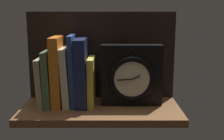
{
  "coord_description": "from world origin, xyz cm",
  "views": [
    {
      "loc": [
        4.09,
        -98.93,
        33.5
      ],
      "look_at": [
        3.69,
        3.71,
        12.76
      ],
      "focal_mm": 46.52,
      "sensor_mm": 36.0,
      "label": 1
    }
  ],
  "objects_px": {
    "book_green_romantic": "(51,77)",
    "framed_clock": "(133,76)",
    "book_tan_shortstories": "(44,81)",
    "book_cream_twain": "(68,76)",
    "book_yellow_seinlanguage": "(92,81)",
    "book_navy_bierce": "(83,72)",
    "book_blue_modern": "(74,70)",
    "book_orange_pandolfini": "(59,71)"
  },
  "relations": [
    {
      "from": "book_green_romantic",
      "to": "book_blue_modern",
      "type": "xyz_separation_m",
      "value": [
        0.09,
        0.0,
        0.03
      ]
    },
    {
      "from": "framed_clock",
      "to": "book_cream_twain",
      "type": "bearing_deg",
      "value": 178.26
    },
    {
      "from": "book_yellow_seinlanguage",
      "to": "framed_clock",
      "type": "height_order",
      "value": "framed_clock"
    },
    {
      "from": "book_cream_twain",
      "to": "book_navy_bierce",
      "type": "relative_size",
      "value": 0.87
    },
    {
      "from": "book_green_romantic",
      "to": "book_orange_pandolfini",
      "type": "distance_m",
      "value": 0.04
    },
    {
      "from": "book_tan_shortstories",
      "to": "book_navy_bierce",
      "type": "relative_size",
      "value": 0.72
    },
    {
      "from": "book_yellow_seinlanguage",
      "to": "book_blue_modern",
      "type": "bearing_deg",
      "value": 180.0
    },
    {
      "from": "book_tan_shortstories",
      "to": "book_cream_twain",
      "type": "relative_size",
      "value": 0.83
    },
    {
      "from": "book_blue_modern",
      "to": "book_navy_bierce",
      "type": "height_order",
      "value": "book_blue_modern"
    },
    {
      "from": "book_green_romantic",
      "to": "book_navy_bierce",
      "type": "height_order",
      "value": "book_navy_bierce"
    },
    {
      "from": "book_cream_twain",
      "to": "book_yellow_seinlanguage",
      "type": "relative_size",
      "value": 1.21
    },
    {
      "from": "book_tan_shortstories",
      "to": "book_orange_pandolfini",
      "type": "height_order",
      "value": "book_orange_pandolfini"
    },
    {
      "from": "book_tan_shortstories",
      "to": "book_yellow_seinlanguage",
      "type": "xyz_separation_m",
      "value": [
        0.18,
        0.0,
        -0.0
      ]
    },
    {
      "from": "book_yellow_seinlanguage",
      "to": "book_cream_twain",
      "type": "bearing_deg",
      "value": 180.0
    },
    {
      "from": "book_green_romantic",
      "to": "book_yellow_seinlanguage",
      "type": "relative_size",
      "value": 1.15
    },
    {
      "from": "book_orange_pandolfini",
      "to": "book_green_romantic",
      "type": "bearing_deg",
      "value": 180.0
    },
    {
      "from": "framed_clock",
      "to": "book_tan_shortstories",
      "type": "bearing_deg",
      "value": 178.73
    },
    {
      "from": "book_green_romantic",
      "to": "framed_clock",
      "type": "height_order",
      "value": "framed_clock"
    },
    {
      "from": "book_green_romantic",
      "to": "book_tan_shortstories",
      "type": "bearing_deg",
      "value": 180.0
    },
    {
      "from": "book_orange_pandolfini",
      "to": "book_cream_twain",
      "type": "distance_m",
      "value": 0.04
    },
    {
      "from": "framed_clock",
      "to": "book_navy_bierce",
      "type": "bearing_deg",
      "value": 177.73
    },
    {
      "from": "book_navy_bierce",
      "to": "framed_clock",
      "type": "xyz_separation_m",
      "value": [
        0.18,
        -0.01,
        -0.01
      ]
    },
    {
      "from": "book_cream_twain",
      "to": "book_yellow_seinlanguage",
      "type": "height_order",
      "value": "book_cream_twain"
    },
    {
      "from": "book_green_romantic",
      "to": "book_orange_pandolfini",
      "type": "bearing_deg",
      "value": 0.0
    },
    {
      "from": "book_cream_twain",
      "to": "book_tan_shortstories",
      "type": "bearing_deg",
      "value": 180.0
    },
    {
      "from": "book_blue_modern",
      "to": "book_navy_bierce",
      "type": "xyz_separation_m",
      "value": [
        0.03,
        0.0,
        -0.01
      ]
    },
    {
      "from": "book_tan_shortstories",
      "to": "book_orange_pandolfini",
      "type": "relative_size",
      "value": 0.7
    },
    {
      "from": "book_orange_pandolfini",
      "to": "book_navy_bierce",
      "type": "height_order",
      "value": "book_orange_pandolfini"
    },
    {
      "from": "book_orange_pandolfini",
      "to": "book_cream_twain",
      "type": "xyz_separation_m",
      "value": [
        0.03,
        0.0,
        -0.02
      ]
    },
    {
      "from": "book_cream_twain",
      "to": "book_blue_modern",
      "type": "height_order",
      "value": "book_blue_modern"
    },
    {
      "from": "book_cream_twain",
      "to": "book_navy_bierce",
      "type": "height_order",
      "value": "book_navy_bierce"
    },
    {
      "from": "book_green_romantic",
      "to": "book_yellow_seinlanguage",
      "type": "xyz_separation_m",
      "value": [
        0.15,
        0.0,
        -0.01
      ]
    },
    {
      "from": "book_tan_shortstories",
      "to": "book_navy_bierce",
      "type": "height_order",
      "value": "book_navy_bierce"
    },
    {
      "from": "book_tan_shortstories",
      "to": "book_yellow_seinlanguage",
      "type": "bearing_deg",
      "value": 0.0
    },
    {
      "from": "book_blue_modern",
      "to": "framed_clock",
      "type": "xyz_separation_m",
      "value": [
        0.21,
        -0.01,
        -0.02
      ]
    },
    {
      "from": "book_cream_twain",
      "to": "book_navy_bierce",
      "type": "xyz_separation_m",
      "value": [
        0.06,
        0.0,
        0.02
      ]
    },
    {
      "from": "book_orange_pandolfini",
      "to": "book_blue_modern",
      "type": "height_order",
      "value": "book_blue_modern"
    },
    {
      "from": "book_tan_shortstories",
      "to": "book_orange_pandolfini",
      "type": "bearing_deg",
      "value": 0.0
    },
    {
      "from": "book_green_romantic",
      "to": "book_yellow_seinlanguage",
      "type": "height_order",
      "value": "book_green_romantic"
    },
    {
      "from": "book_green_romantic",
      "to": "framed_clock",
      "type": "bearing_deg",
      "value": -1.37
    },
    {
      "from": "book_navy_bierce",
      "to": "framed_clock",
      "type": "distance_m",
      "value": 0.18
    },
    {
      "from": "book_orange_pandolfini",
      "to": "book_navy_bierce",
      "type": "xyz_separation_m",
      "value": [
        0.09,
        0.0,
        -0.0
      ]
    }
  ]
}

